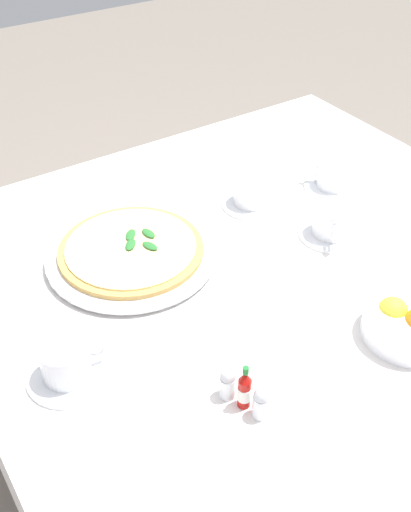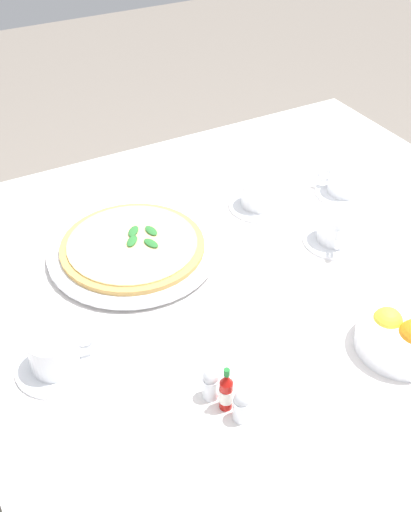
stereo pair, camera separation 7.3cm
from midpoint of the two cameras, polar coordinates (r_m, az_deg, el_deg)
name	(u,v)px [view 2 (the right image)]	position (r m, az deg, el deg)	size (l,w,h in m)	color
ground_plane	(258,488)	(1.73, 6.31, -20.98)	(8.00, 8.00, 0.00)	slate
dining_table	(275,322)	(1.24, 8.31, -6.25)	(1.15, 1.15, 0.75)	white
pizza_plate	(133,251)	(1.18, -5.12, 0.46)	(0.33, 0.33, 0.02)	white
pizza	(133,245)	(1.17, -5.14, 1.00)	(0.28, 0.28, 0.02)	tan
coffee_cup_far_right	(337,229)	(1.23, 13.96, 2.42)	(0.13, 0.13, 0.07)	white
coffee_cup_near_left	(259,196)	(1.31, 6.70, 5.65)	(0.13, 0.13, 0.06)	white
coffee_cup_back_corner	(345,183)	(1.39, 14.52, 6.63)	(0.13, 0.13, 0.06)	white
coffee_cup_left_edge	(54,354)	(0.97, -12.01, -9.15)	(0.13, 0.13, 0.07)	white
citrus_bowl	(403,336)	(1.05, 20.07, -7.16)	(0.15, 0.15, 0.07)	white
hot_sauce_bottle	(226,392)	(0.90, 4.33, -12.75)	(0.02, 0.02, 0.08)	#B7140F
salt_shaker	(242,407)	(0.90, 5.83, -14.07)	(0.03, 0.03, 0.06)	white
pepper_shaker	(211,385)	(0.92, 2.82, -12.15)	(0.03, 0.03, 0.06)	white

